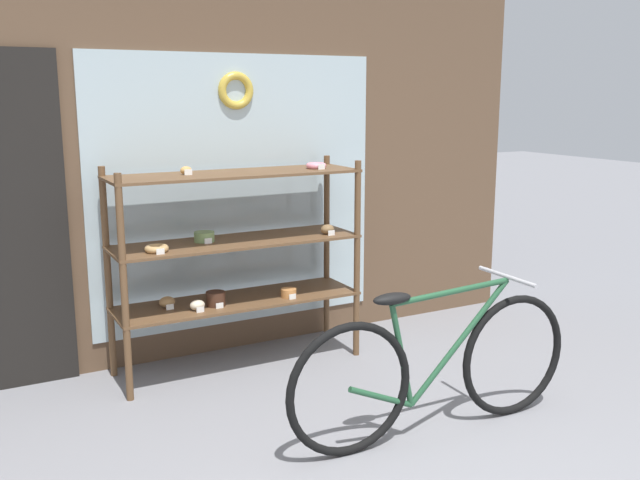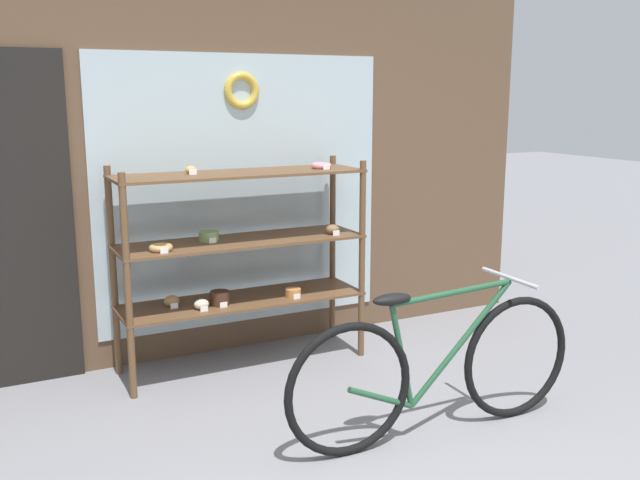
% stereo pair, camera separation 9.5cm
% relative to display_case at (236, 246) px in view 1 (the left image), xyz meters
% --- Properties ---
extents(storefront_facade, '(5.20, 0.13, 3.29)m').
position_rel_display_case_xyz_m(storefront_facade, '(-0.08, 0.38, 0.77)').
color(storefront_facade, brown).
rests_on(storefront_facade, ground_plane).
extents(display_case, '(1.65, 0.48, 1.39)m').
position_rel_display_case_xyz_m(display_case, '(0.00, 0.00, 0.00)').
color(display_case, brown).
rests_on(display_case, ground_plane).
extents(bicycle, '(1.79, 0.46, 0.85)m').
position_rel_display_case_xyz_m(bicycle, '(0.57, -1.44, -0.45)').
color(bicycle, black).
rests_on(bicycle, ground_plane).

